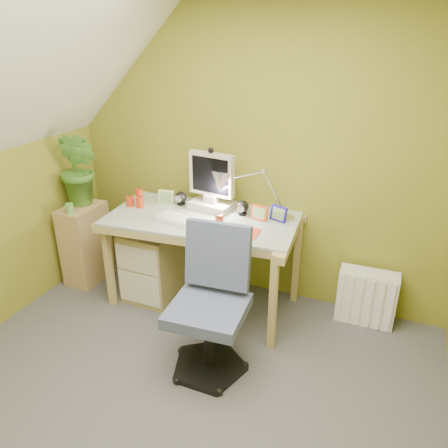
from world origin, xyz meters
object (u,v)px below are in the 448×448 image
at_px(side_ledge, 86,243).
at_px(radiator, 366,297).
at_px(potted_plant, 79,169).
at_px(monitor, 212,180).
at_px(task_chair, 208,309).
at_px(desk, 203,261).
at_px(desk_lamp, 267,182).

height_order(side_ledge, radiator, side_ledge).
xyz_separation_m(side_ledge, radiator, (2.40, 0.33, -0.14)).
distance_m(side_ledge, potted_plant, 0.68).
relative_size(monitor, side_ledge, 0.69).
bearing_deg(task_chair, potted_plant, 150.75).
bearing_deg(potted_plant, desk, 0.78).
xyz_separation_m(monitor, potted_plant, (-1.13, -0.20, 0.00)).
distance_m(side_ledge, radiator, 2.43).
relative_size(desk_lamp, radiator, 1.30).
height_order(monitor, task_chair, monitor).
xyz_separation_m(monitor, radiator, (1.27, 0.08, -0.81)).
xyz_separation_m(desk_lamp, side_ledge, (-1.58, -0.25, -0.71)).
relative_size(potted_plant, task_chair, 0.66).
bearing_deg(side_ledge, task_chair, -22.97).
distance_m(monitor, side_ledge, 1.34).
distance_m(side_ledge, task_chair, 1.64).
bearing_deg(desk, side_ledge, 178.01).
xyz_separation_m(potted_plant, radiator, (2.40, 0.28, -0.81)).
bearing_deg(desk, desk_lamp, 16.51).
bearing_deg(desk_lamp, potted_plant, -168.04).
relative_size(monitor, task_chair, 0.50).
xyz_separation_m(potted_plant, task_chair, (1.50, -0.69, -0.54)).
relative_size(desk_lamp, side_ledge, 0.80).
bearing_deg(side_ledge, monitor, 12.23).
height_order(desk, radiator, desk).
xyz_separation_m(monitor, desk_lamp, (0.45, 0.00, 0.04)).
relative_size(side_ledge, potted_plant, 1.11).
bearing_deg(desk_lamp, radiator, 10.53).
relative_size(task_chair, radiator, 2.24).
xyz_separation_m(desk, side_ledge, (-1.13, -0.07, -0.04)).
height_order(desk_lamp, task_chair, desk_lamp).
bearing_deg(monitor, desk, -83.10).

